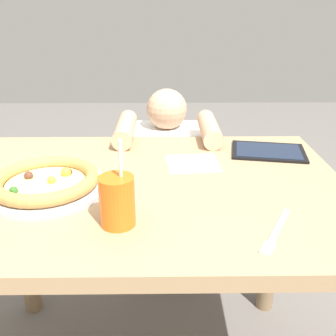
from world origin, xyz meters
name	(u,v)px	position (x,y,z in m)	size (l,w,h in m)	color
dining_table	(142,221)	(0.00, 0.00, 0.63)	(1.16, 0.80, 0.75)	tan
pizza_near	(46,182)	(-0.25, -0.04, 0.77)	(0.32, 0.32, 0.05)	#B7B7BC
drink_cup_colored	(117,201)	(-0.04, -0.22, 0.81)	(0.08, 0.08, 0.21)	orange
paper_napkin	(193,163)	(0.16, 0.14, 0.75)	(0.16, 0.14, 0.00)	white
fork	(276,232)	(0.31, -0.26, 0.75)	(0.11, 0.19, 0.00)	silver
tablet	(268,151)	(0.42, 0.23, 0.75)	(0.27, 0.21, 0.01)	black
diner_seated	(167,192)	(0.08, 0.61, 0.41)	(0.38, 0.51, 0.89)	#333847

